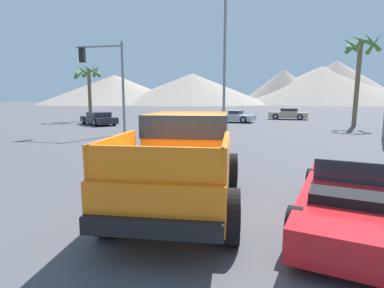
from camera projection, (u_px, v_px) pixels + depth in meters
ground_plane at (188, 214)px, 5.98m from camera, size 320.00×320.00×0.00m
orange_pickup_truck at (185, 153)px, 6.60m from camera, size 2.54×5.30×1.95m
red_convertible_car at (355, 204)px, 5.33m from camera, size 2.87×4.71×1.10m
parked_car_tan at (289, 114)px, 33.25m from camera, size 4.38×2.45×1.24m
parked_car_silver at (233, 116)px, 29.27m from camera, size 4.46×2.78×1.15m
parked_car_dark at (99, 118)px, 26.36m from camera, size 4.58×4.28×1.11m
traffic_light_main at (105, 71)px, 18.92m from camera, size 3.16×0.38×5.77m
street_lamp_post at (225, 53)px, 15.67m from camera, size 0.90×0.24×7.75m
palm_tree_tall at (360, 58)px, 24.06m from camera, size 3.00×2.70×7.36m
palm_tree_short at (88, 78)px, 30.53m from camera, size 3.09×2.96×5.78m
distant_mountain_range at (258, 86)px, 120.96m from camera, size 146.69×79.82×17.45m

